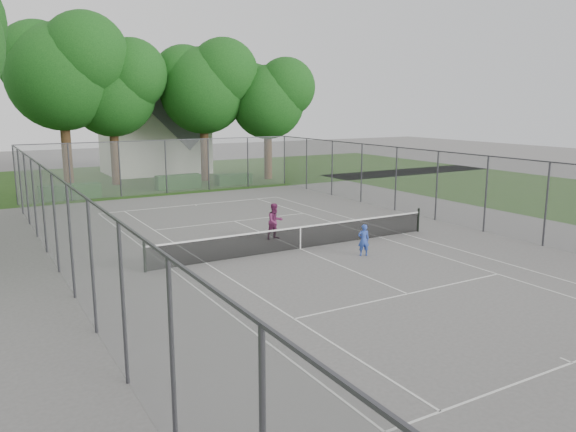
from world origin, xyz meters
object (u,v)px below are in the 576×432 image
house (154,125)px  girl_player (364,240)px  woman_player (275,221)px  tennis_net (300,237)px

house → girl_player: house is taller
house → woman_player: size_ratio=6.35×
tennis_net → house: 28.93m
woman_player → tennis_net: bearing=-92.7°
tennis_net → woman_player: bearing=91.6°
tennis_net → girl_player: 2.63m
house → girl_player: size_ratio=8.07×
house → tennis_net: bearing=-95.7°
tennis_net → girl_player: girl_player is taller
tennis_net → house: size_ratio=1.28×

